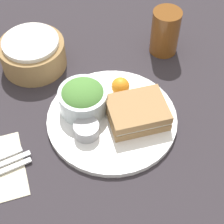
% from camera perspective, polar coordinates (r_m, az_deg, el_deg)
% --- Properties ---
extents(ground_plane, '(4.00, 4.00, 0.00)m').
position_cam_1_polar(ground_plane, '(0.92, 0.00, -1.33)').
color(ground_plane, '#2D282D').
extents(plate, '(0.32, 0.32, 0.01)m').
position_cam_1_polar(plate, '(0.91, 0.00, -1.06)').
color(plate, white).
rests_on(plate, ground_plane).
extents(sandwich, '(0.14, 0.12, 0.05)m').
position_cam_1_polar(sandwich, '(0.89, 3.87, -0.06)').
color(sandwich, '#A37A4C').
rests_on(sandwich, plate).
extents(salad_bowl, '(0.12, 0.12, 0.07)m').
position_cam_1_polar(salad_bowl, '(0.90, -4.45, 2.14)').
color(salad_bowl, silver).
rests_on(salad_bowl, plate).
extents(dressing_cup, '(0.06, 0.06, 0.03)m').
position_cam_1_polar(dressing_cup, '(0.86, -3.91, -2.67)').
color(dressing_cup, '#99999E').
rests_on(dressing_cup, plate).
extents(orange_wedge, '(0.05, 0.05, 0.05)m').
position_cam_1_polar(orange_wedge, '(0.94, 1.29, 3.93)').
color(orange_wedge, orange).
rests_on(orange_wedge, plate).
extents(drink_glass, '(0.08, 0.08, 0.13)m').
position_cam_1_polar(drink_glass, '(1.06, 8.10, 12.00)').
color(drink_glass, brown).
rests_on(drink_glass, ground_plane).
extents(bread_basket, '(0.17, 0.17, 0.09)m').
position_cam_1_polar(bread_basket, '(1.04, -11.98, 8.74)').
color(bread_basket, '#997547').
rests_on(bread_basket, ground_plane).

